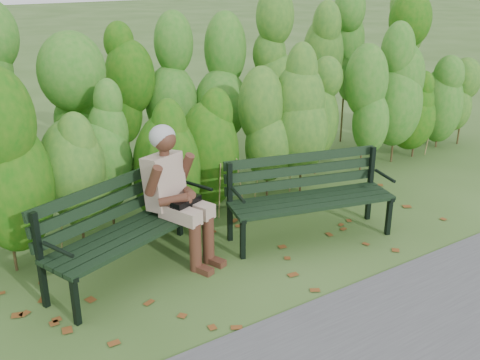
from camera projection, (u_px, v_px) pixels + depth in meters
ground at (258, 257)px, 5.85m from camera, size 80.00×80.00×0.00m
hedge_band at (172, 104)px, 6.84m from camera, size 11.04×1.67×2.42m
leaf_litter at (246, 265)px, 5.70m from camera, size 5.85×2.25×0.01m
bench_left at (126, 221)px, 5.41m from camera, size 1.94×1.19×0.92m
bench_right at (308, 190)px, 6.17m from camera, size 1.90×1.03×0.90m
seated_woman at (175, 187)px, 5.59m from camera, size 0.64×0.89×1.40m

